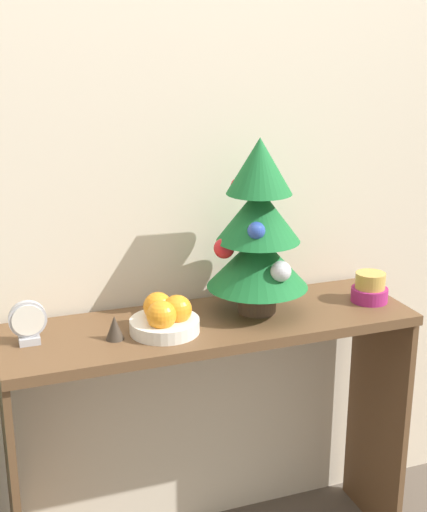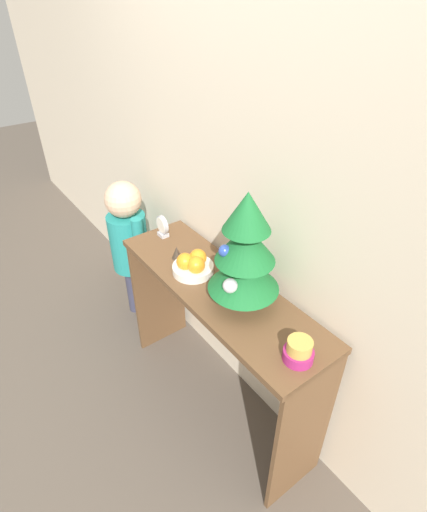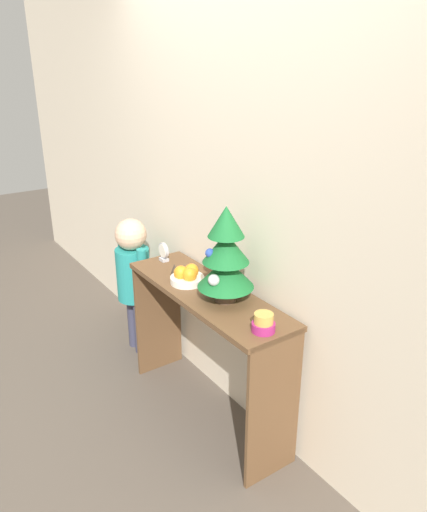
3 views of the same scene
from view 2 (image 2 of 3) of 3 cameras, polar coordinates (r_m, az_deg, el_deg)
name	(u,v)px [view 2 (image 2 of 3)]	position (r m, az deg, el deg)	size (l,w,h in m)	color
ground_plane	(190,415)	(2.32, -3.31, -21.68)	(12.00, 12.00, 0.00)	brown
back_wall	(262,182)	(1.68, 6.94, 10.42)	(7.00, 0.05, 2.50)	beige
console_table	(218,317)	(1.91, 0.58, -8.73)	(1.18, 0.36, 0.81)	brown
mini_tree	(245,253)	(1.55, 4.50, 0.43)	(0.29, 0.29, 0.51)	#4C3828
fruit_bowl	(193,265)	(1.83, -2.93, -1.25)	(0.19, 0.19, 0.10)	silver
singing_bowl	(299,351)	(1.48, 12.09, -13.16)	(0.11, 0.11, 0.09)	#9E2366
desk_clock	(162,226)	(2.10, -7.33, 4.21)	(0.10, 0.04, 0.12)	#B2B2B7
figurine	(177,253)	(1.94, -5.28, 0.49)	(0.05, 0.05, 0.07)	#382D23
child_figure	(129,238)	(2.51, -12.05, 2.46)	(0.36, 0.23, 0.99)	#38384C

